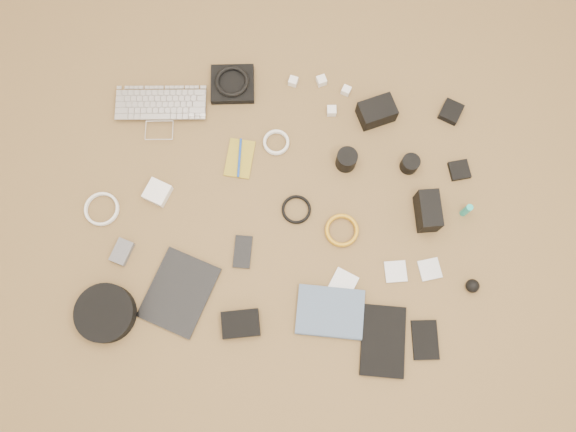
{
  "coord_description": "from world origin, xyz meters",
  "views": [
    {
      "loc": [
        0.05,
        -0.47,
        1.92
      ],
      "look_at": [
        0.03,
        0.0,
        0.02
      ],
      "focal_mm": 35.0,
      "sensor_mm": 36.0,
      "label": 1
    }
  ],
  "objects_px": {
    "phone": "(243,252)",
    "headphone_case": "(105,313)",
    "laptop": "(161,116)",
    "dslr_camera": "(377,112)",
    "tablet": "(179,292)",
    "paperback": "(328,337)"
  },
  "relations": [
    {
      "from": "dslr_camera",
      "to": "laptop",
      "type": "bearing_deg",
      "value": 160.84
    },
    {
      "from": "dslr_camera",
      "to": "headphone_case",
      "type": "xyz_separation_m",
      "value": [
        -0.9,
        -0.77,
        -0.01
      ]
    },
    {
      "from": "dslr_camera",
      "to": "paperback",
      "type": "relative_size",
      "value": 0.57
    },
    {
      "from": "dslr_camera",
      "to": "headphone_case",
      "type": "bearing_deg",
      "value": -161.81
    },
    {
      "from": "laptop",
      "to": "paperback",
      "type": "xyz_separation_m",
      "value": [
        0.64,
        -0.76,
        -0.0
      ]
    },
    {
      "from": "phone",
      "to": "paperback",
      "type": "distance_m",
      "value": 0.41
    },
    {
      "from": "laptop",
      "to": "headphone_case",
      "type": "relative_size",
      "value": 1.69
    },
    {
      "from": "headphone_case",
      "to": "paperback",
      "type": "bearing_deg",
      "value": -3.08
    },
    {
      "from": "laptop",
      "to": "dslr_camera",
      "type": "distance_m",
      "value": 0.79
    },
    {
      "from": "laptop",
      "to": "dslr_camera",
      "type": "xyz_separation_m",
      "value": [
        0.79,
        0.05,
        0.02
      ]
    },
    {
      "from": "dslr_camera",
      "to": "phone",
      "type": "distance_m",
      "value": 0.7
    },
    {
      "from": "phone",
      "to": "headphone_case",
      "type": "relative_size",
      "value": 0.58
    },
    {
      "from": "tablet",
      "to": "paperback",
      "type": "relative_size",
      "value": 1.16
    },
    {
      "from": "phone",
      "to": "headphone_case",
      "type": "xyz_separation_m",
      "value": [
        -0.44,
        -0.24,
        0.02
      ]
    },
    {
      "from": "laptop",
      "to": "tablet",
      "type": "relative_size",
      "value": 1.29
    },
    {
      "from": "phone",
      "to": "laptop",
      "type": "bearing_deg",
      "value": 126.1
    },
    {
      "from": "tablet",
      "to": "phone",
      "type": "bearing_deg",
      "value": 56.48
    },
    {
      "from": "phone",
      "to": "headphone_case",
      "type": "height_order",
      "value": "headphone_case"
    },
    {
      "from": "tablet",
      "to": "paperback",
      "type": "height_order",
      "value": "paperback"
    },
    {
      "from": "laptop",
      "to": "headphone_case",
      "type": "xyz_separation_m",
      "value": [
        -0.11,
        -0.72,
        0.01
      ]
    },
    {
      "from": "laptop",
      "to": "dslr_camera",
      "type": "height_order",
      "value": "dslr_camera"
    },
    {
      "from": "tablet",
      "to": "phone",
      "type": "relative_size",
      "value": 2.27
    }
  ]
}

